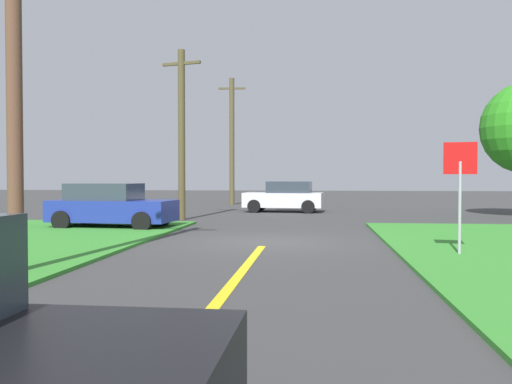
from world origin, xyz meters
TOP-DOWN VIEW (x-y plane):
  - ground_plane at (0.00, 0.00)m, footprint 120.00×120.00m
  - lane_stripe_center at (0.00, -8.00)m, footprint 0.20×14.00m
  - stop_sign at (4.72, -2.45)m, footprint 0.73×0.16m
  - car_approaching_junction at (-0.23, 13.59)m, footprint 4.26×2.32m
  - parked_car_near_building at (-5.92, 3.54)m, footprint 4.49×2.37m
  - utility_pole_near at (-4.16, -5.80)m, footprint 1.78×0.54m
  - utility_pole_mid at (-4.33, 7.63)m, footprint 1.77×0.56m
  - utility_pole_far at (-4.23, 21.05)m, footprint 1.80×0.34m

SIDE VIEW (x-z plane):
  - ground_plane at x=0.00m, z-range 0.00..0.00m
  - lane_stripe_center at x=0.00m, z-range 0.00..0.01m
  - car_approaching_junction at x=-0.23m, z-range -0.01..1.61m
  - parked_car_near_building at x=-5.92m, z-range 0.00..1.62m
  - stop_sign at x=4.72m, z-range 0.54..3.19m
  - utility_pole_mid at x=-4.33m, z-range 0.12..7.40m
  - utility_pole_far at x=-4.23m, z-range 0.09..8.55m
  - utility_pole_near at x=-4.16m, z-range 0.12..9.00m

